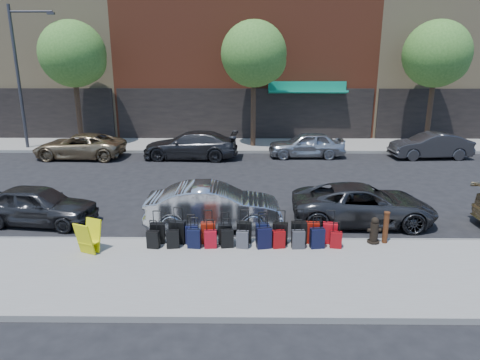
{
  "coord_description": "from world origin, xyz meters",
  "views": [
    {
      "loc": [
        -0.03,
        -16.19,
        5.3
      ],
      "look_at": [
        -0.18,
        -1.5,
        1.09
      ],
      "focal_mm": 32.0,
      "sensor_mm": 36.0,
      "label": 1
    }
  ],
  "objects_px": {
    "suitcase_front_5": "(244,232)",
    "car_far_0": "(79,146)",
    "car_far_2": "(306,144)",
    "fire_hydrant": "(374,231)",
    "display_rack": "(89,237)",
    "streetlight": "(21,70)",
    "tree_left": "(75,56)",
    "car_far_3": "(430,146)",
    "tree_center": "(256,56)",
    "car_near_2": "(363,204)",
    "tree_right": "(439,56)",
    "car_near_0": "(38,205)",
    "car_far_1": "(191,145)",
    "car_near_1": "(214,206)",
    "bollard": "(386,227)"
  },
  "relations": [
    {
      "from": "tree_right",
      "to": "car_far_0",
      "type": "height_order",
      "value": "tree_right"
    },
    {
      "from": "tree_left",
      "to": "fire_hydrant",
      "type": "xyz_separation_m",
      "value": [
        13.57,
        -14.25,
        -4.9
      ]
    },
    {
      "from": "tree_center",
      "to": "car_near_2",
      "type": "bearing_deg",
      "value": -75.15
    },
    {
      "from": "tree_left",
      "to": "tree_right",
      "type": "xyz_separation_m",
      "value": [
        21.0,
        0.0,
        0.0
      ]
    },
    {
      "from": "car_near_0",
      "to": "fire_hydrant",
      "type": "bearing_deg",
      "value": -92.21
    },
    {
      "from": "car_near_1",
      "to": "fire_hydrant",
      "type": "bearing_deg",
      "value": -109.59
    },
    {
      "from": "streetlight",
      "to": "car_far_1",
      "type": "xyz_separation_m",
      "value": [
        9.85,
        -2.2,
        -3.92
      ]
    },
    {
      "from": "streetlight",
      "to": "car_far_2",
      "type": "xyz_separation_m",
      "value": [
        16.19,
        -1.79,
        -3.96
      ]
    },
    {
      "from": "car_near_1",
      "to": "car_far_3",
      "type": "bearing_deg",
      "value": -49.82
    },
    {
      "from": "tree_right",
      "to": "car_far_0",
      "type": "distance_m",
      "value": 20.92
    },
    {
      "from": "display_rack",
      "to": "car_near_2",
      "type": "height_order",
      "value": "car_near_2"
    },
    {
      "from": "suitcase_front_5",
      "to": "streetlight",
      "type": "bearing_deg",
      "value": 141.35
    },
    {
      "from": "tree_right",
      "to": "car_far_0",
      "type": "xyz_separation_m",
      "value": [
        -20.17,
        -2.88,
        -4.74
      ]
    },
    {
      "from": "car_near_0",
      "to": "car_far_3",
      "type": "xyz_separation_m",
      "value": [
        16.93,
        9.82,
        0.05
      ]
    },
    {
      "from": "fire_hydrant",
      "to": "display_rack",
      "type": "distance_m",
      "value": 8.01
    },
    {
      "from": "tree_left",
      "to": "car_far_1",
      "type": "height_order",
      "value": "tree_left"
    },
    {
      "from": "car_near_1",
      "to": "tree_left",
      "type": "bearing_deg",
      "value": 32.85
    },
    {
      "from": "car_near_0",
      "to": "car_near_2",
      "type": "relative_size",
      "value": 0.82
    },
    {
      "from": "display_rack",
      "to": "car_near_1",
      "type": "relative_size",
      "value": 0.21
    },
    {
      "from": "tree_left",
      "to": "display_rack",
      "type": "xyz_separation_m",
      "value": [
        5.6,
        -14.99,
        -4.81
      ]
    },
    {
      "from": "tree_left",
      "to": "bollard",
      "type": "relative_size",
      "value": 7.77
    },
    {
      "from": "tree_right",
      "to": "car_far_3",
      "type": "relative_size",
      "value": 1.71
    },
    {
      "from": "bollard",
      "to": "car_far_3",
      "type": "distance_m",
      "value": 13.06
    },
    {
      "from": "tree_center",
      "to": "suitcase_front_5",
      "type": "bearing_deg",
      "value": -92.7
    },
    {
      "from": "streetlight",
      "to": "car_far_2",
      "type": "distance_m",
      "value": 16.76
    },
    {
      "from": "car_near_0",
      "to": "streetlight",
      "type": "bearing_deg",
      "value": 34.02
    },
    {
      "from": "car_near_2",
      "to": "display_rack",
      "type": "bearing_deg",
      "value": 109.55
    },
    {
      "from": "bollard",
      "to": "car_far_0",
      "type": "height_order",
      "value": "car_far_0"
    },
    {
      "from": "suitcase_front_5",
      "to": "car_far_0",
      "type": "xyz_separation_m",
      "value": [
        -9.0,
        11.37,
        0.22
      ]
    },
    {
      "from": "tree_right",
      "to": "display_rack",
      "type": "relative_size",
      "value": 8.01
    },
    {
      "from": "tree_right",
      "to": "fire_hydrant",
      "type": "distance_m",
      "value": 16.8
    },
    {
      "from": "tree_right",
      "to": "car_near_1",
      "type": "xyz_separation_m",
      "value": [
        -12.15,
        -12.75,
        -4.7
      ]
    },
    {
      "from": "streetlight",
      "to": "car_far_1",
      "type": "distance_m",
      "value": 10.82
    },
    {
      "from": "tree_left",
      "to": "suitcase_front_5",
      "type": "bearing_deg",
      "value": -55.41
    },
    {
      "from": "fire_hydrant",
      "to": "car_far_1",
      "type": "distance_m",
      "value": 13.16
    },
    {
      "from": "tree_center",
      "to": "car_near_1",
      "type": "xyz_separation_m",
      "value": [
        -1.65,
        -12.75,
        -4.7
      ]
    },
    {
      "from": "car_near_0",
      "to": "suitcase_front_5",
      "type": "bearing_deg",
      "value": -97.26
    },
    {
      "from": "car_far_0",
      "to": "car_far_2",
      "type": "height_order",
      "value": "car_far_2"
    },
    {
      "from": "tree_center",
      "to": "car_near_2",
      "type": "distance_m",
      "value": 13.59
    },
    {
      "from": "car_near_1",
      "to": "car_far_2",
      "type": "height_order",
      "value": "car_near_1"
    },
    {
      "from": "suitcase_front_5",
      "to": "car_far_0",
      "type": "distance_m",
      "value": 14.51
    },
    {
      "from": "suitcase_front_5",
      "to": "car_far_3",
      "type": "distance_m",
      "value": 15.38
    },
    {
      "from": "fire_hydrant",
      "to": "car_far_2",
      "type": "relative_size",
      "value": 0.19
    },
    {
      "from": "streetlight",
      "to": "car_far_3",
      "type": "distance_m",
      "value": 23.34
    },
    {
      "from": "suitcase_front_5",
      "to": "car_far_2",
      "type": "relative_size",
      "value": 0.24
    },
    {
      "from": "car_near_1",
      "to": "car_far_0",
      "type": "distance_m",
      "value": 12.72
    },
    {
      "from": "tree_right",
      "to": "car_far_2",
      "type": "relative_size",
      "value": 1.75
    },
    {
      "from": "streetlight",
      "to": "bollard",
      "type": "xyz_separation_m",
      "value": [
        16.83,
        -13.55,
        -4.03
      ]
    },
    {
      "from": "tree_right",
      "to": "car_far_1",
      "type": "height_order",
      "value": "tree_right"
    },
    {
      "from": "tree_left",
      "to": "streetlight",
      "type": "distance_m",
      "value": 3.11
    }
  ]
}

